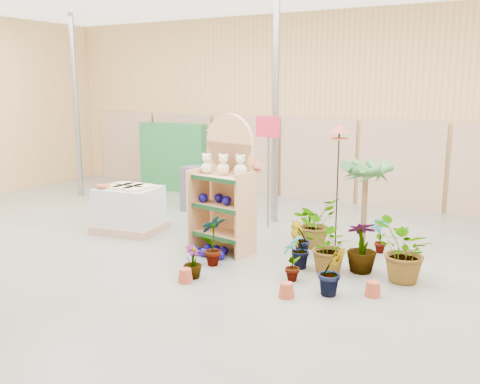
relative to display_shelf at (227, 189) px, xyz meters
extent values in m
cube|color=#67675D|center=(-0.14, -1.34, -1.11)|extent=(15.00, 12.00, 0.10)
cube|color=tan|center=(-0.14, 4.71, 1.19)|extent=(15.00, 0.10, 4.50)
cylinder|color=gray|center=(-5.64, 2.16, 1.19)|extent=(0.14, 0.14, 4.50)
cylinder|color=gray|center=(-0.14, 2.16, 1.19)|extent=(0.14, 0.14, 4.50)
cube|color=tan|center=(-6.14, 4.58, -0.06)|extent=(1.90, 0.06, 2.00)
cube|color=tan|center=(-4.14, 4.58, -0.06)|extent=(1.90, 0.06, 2.00)
cube|color=tan|center=(-2.14, 4.58, -0.06)|extent=(1.90, 0.06, 2.00)
cube|color=tan|center=(-0.14, 4.58, -0.06)|extent=(1.90, 0.06, 2.00)
cube|color=tan|center=(1.86, 4.58, -0.06)|extent=(1.90, 0.06, 2.00)
cube|color=tan|center=(0.00, 0.11, -0.14)|extent=(0.97, 0.25, 1.84)
cylinder|color=tan|center=(0.00, 0.11, 0.78)|extent=(0.97, 0.25, 0.97)
cube|color=tan|center=(0.00, -0.17, -0.74)|extent=(1.01, 0.69, 0.04)
cube|color=#0F3819|center=(0.00, -0.44, -0.74)|extent=(0.92, 0.19, 0.06)
cube|color=tan|center=(0.00, -0.17, -0.25)|extent=(1.01, 0.69, 0.04)
cube|color=#0F3819|center=(0.00, -0.44, -0.25)|extent=(0.92, 0.19, 0.06)
cube|color=tan|center=(0.00, -0.17, 0.24)|extent=(1.01, 0.69, 0.04)
cube|color=#0F3819|center=(0.00, -0.44, 0.24)|extent=(0.92, 0.19, 0.06)
cube|color=tan|center=(-0.46, -0.17, -0.36)|extent=(0.13, 0.54, 1.41)
cube|color=tan|center=(0.46, -0.17, -0.36)|extent=(0.13, 0.54, 1.41)
sphere|color=#F2EBBD|center=(-0.32, -0.11, 0.35)|extent=(0.19, 0.19, 0.19)
sphere|color=#F2EBBD|center=(-0.32, -0.11, 0.51)|extent=(0.15, 0.15, 0.15)
sphere|color=#F2EBBD|center=(0.00, -0.11, 0.36)|extent=(0.21, 0.21, 0.21)
sphere|color=#F2EBBD|center=(0.00, -0.11, 0.53)|extent=(0.15, 0.15, 0.15)
sphere|color=#F2EBBD|center=(0.32, -0.11, 0.36)|extent=(0.22, 0.22, 0.22)
sphere|color=#F2EBBD|center=(0.32, -0.11, 0.54)|extent=(0.15, 0.15, 0.15)
sphere|color=#0E0A6F|center=(-0.35, -0.20, -0.15)|extent=(0.16, 0.16, 0.16)
sphere|color=#0E0A6F|center=(-0.12, -0.07, -0.15)|extent=(0.16, 0.16, 0.16)
sphere|color=#0E0A6F|center=(0.12, -0.20, -0.15)|extent=(0.16, 0.16, 0.16)
sphere|color=#0E0A6F|center=(0.35, -0.07, -0.15)|extent=(0.16, 0.16, 0.16)
sphere|color=#0E0A6F|center=(-0.29, -0.53, -0.99)|extent=(0.15, 0.15, 0.15)
sphere|color=#0E0A6F|center=(-0.21, -0.29, -0.99)|extent=(0.15, 0.15, 0.15)
sphere|color=#0E0A6F|center=(-0.13, -0.53, -0.99)|extent=(0.15, 0.15, 0.15)
sphere|color=#0E0A6F|center=(-0.05, -0.29, -0.99)|extent=(0.15, 0.15, 0.15)
sphere|color=#0E0A6F|center=(0.03, -0.53, -0.99)|extent=(0.15, 0.15, 0.15)
sphere|color=#0E0A6F|center=(0.11, -0.29, -0.99)|extent=(0.15, 0.15, 0.15)
sphere|color=#0E0A6F|center=(0.19, -0.53, -0.99)|extent=(0.15, 0.15, 0.15)
cube|color=tan|center=(-2.25, 0.11, -0.99)|extent=(1.35, 1.18, 0.15)
cube|color=silver|center=(-2.25, 0.11, -0.55)|extent=(1.24, 1.07, 0.71)
cylinder|color=beige|center=(-2.51, -0.04, -0.18)|extent=(0.41, 0.41, 0.04)
cylinder|color=beige|center=(-2.25, -0.04, -0.18)|extent=(0.41, 0.41, 0.04)
cylinder|color=beige|center=(-2.00, -0.04, -0.18)|extent=(0.41, 0.41, 0.04)
cylinder|color=beige|center=(-2.51, 0.26, -0.18)|extent=(0.41, 0.41, 0.04)
cylinder|color=beige|center=(-2.25, 0.26, -0.18)|extent=(0.41, 0.41, 0.04)
cylinder|color=beige|center=(-2.00, 0.26, -0.18)|extent=(0.41, 0.41, 0.04)
cube|color=#37353D|center=(-2.12, 2.19, -0.81)|extent=(0.50, 0.50, 0.50)
cube|color=#37353D|center=(-2.12, 2.19, -0.31)|extent=(0.50, 0.50, 0.50)
cube|color=#216B33|center=(-3.94, 3.86, -0.16)|extent=(2.00, 0.30, 1.80)
cylinder|color=gray|center=(-0.04, 1.66, 0.04)|extent=(0.05, 0.05, 2.20)
cube|color=red|center=(-0.04, 1.62, 0.94)|extent=(0.50, 0.03, 0.40)
cylinder|color=black|center=(0.42, 0.15, -0.36)|extent=(0.02, 0.02, 1.39)
cylinder|color=#A5432B|center=(0.42, 0.15, 0.33)|extent=(0.30, 0.30, 0.02)
cone|color=#A5432B|center=(0.42, 0.15, 0.50)|extent=(0.34, 0.34, 0.14)
cylinder|color=black|center=(1.64, 0.89, -0.10)|extent=(0.02, 0.02, 1.92)
cylinder|color=#A5432B|center=(1.64, 0.89, 0.86)|extent=(0.30, 0.30, 0.02)
cone|color=#A5432B|center=(1.64, 0.89, 1.03)|extent=(0.34, 0.34, 0.14)
cylinder|color=black|center=(-2.26, 3.17, -0.25)|extent=(0.02, 0.02, 1.63)
cylinder|color=#A5432B|center=(-2.26, 3.17, 0.56)|extent=(0.30, 0.30, 0.02)
cone|color=#A5432B|center=(-2.26, 3.17, 0.73)|extent=(0.34, 0.34, 0.14)
cylinder|color=brown|center=(1.98, 1.37, -0.43)|extent=(0.10, 0.10, 1.26)
imported|color=#367537|center=(0.22, -0.80, -0.64)|extent=(0.45, 0.52, 0.84)
imported|color=#367537|center=(1.46, -0.31, -0.75)|extent=(0.36, 0.41, 0.62)
imported|color=#367537|center=(1.92, -0.29, -0.64)|extent=(0.90, 0.95, 0.84)
imported|color=#367537|center=(2.35, 0.02, -0.66)|extent=(0.61, 0.61, 0.80)
imported|color=#367537|center=(2.34, 1.11, -0.75)|extent=(0.40, 0.36, 0.63)
imported|color=#367537|center=(1.24, 0.27, -0.76)|extent=(0.42, 0.41, 0.60)
imported|color=#367537|center=(1.24, 0.91, -0.63)|extent=(0.87, 0.94, 0.87)
imported|color=#367537|center=(0.26, -1.43, -0.81)|extent=(0.30, 0.30, 0.50)
imported|color=#367537|center=(1.58, -0.82, -0.72)|extent=(0.36, 0.43, 0.68)
imported|color=#367537|center=(2.27, -1.07, -0.72)|extent=(0.48, 0.48, 0.68)
imported|color=#367537|center=(3.00, -0.13, -0.59)|extent=(0.90, 0.99, 0.94)
imported|color=#367537|center=(1.04, 1.20, -0.77)|extent=(0.44, 0.44, 0.59)
camera|label=1|loc=(4.50, -7.62, 1.73)|focal=40.00mm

